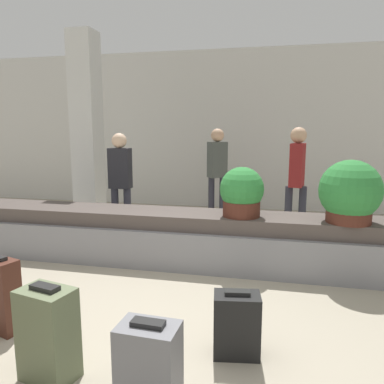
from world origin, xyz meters
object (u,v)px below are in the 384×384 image
(suitcase_0, at_px, (48,334))
(traveler_1, at_px, (297,173))
(traveler_0, at_px, (217,167))
(traveler_2, at_px, (120,177))
(suitcase_3, at_px, (0,295))
(pillar, at_px, (87,131))
(potted_plant_0, at_px, (350,193))
(potted_plant_1, at_px, (242,193))
(suitcase_5, at_px, (149,362))
(suitcase_2, at_px, (237,324))

(suitcase_0, relative_size, traveler_1, 0.39)
(traveler_0, relative_size, traveler_2, 1.04)
(suitcase_3, relative_size, traveler_1, 0.38)
(pillar, relative_size, traveler_1, 1.93)
(potted_plant_0, relative_size, potted_plant_1, 1.19)
(suitcase_5, height_order, traveler_0, traveler_0)
(pillar, relative_size, suitcase_3, 5.03)
(traveler_0, bearing_deg, pillar, 156.50)
(suitcase_3, bearing_deg, suitcase_0, -14.07)
(suitcase_0, height_order, suitcase_3, suitcase_0)
(potted_plant_0, distance_m, traveler_0, 2.92)
(suitcase_3, bearing_deg, potted_plant_1, 63.33)
(traveler_1, distance_m, traveler_2, 2.61)
(suitcase_0, xyz_separation_m, potted_plant_0, (2.19, 2.21, 0.64))
(traveler_0, bearing_deg, suitcase_2, -120.44)
(traveler_0, bearing_deg, traveler_2, -174.49)
(potted_plant_0, bearing_deg, pillar, 157.19)
(suitcase_5, bearing_deg, traveler_2, 118.49)
(suitcase_3, bearing_deg, suitcase_5, -1.42)
(suitcase_0, height_order, potted_plant_1, potted_plant_1)
(pillar, xyz_separation_m, suitcase_2, (2.87, -3.32, -1.37))
(traveler_0, bearing_deg, potted_plant_1, -115.67)
(potted_plant_0, xyz_separation_m, potted_plant_1, (-1.15, 0.05, -0.05))
(traveler_1, bearing_deg, suitcase_5, 176.93)
(potted_plant_0, relative_size, traveler_2, 0.43)
(suitcase_2, bearing_deg, suitcase_0, -164.09)
(pillar, relative_size, suitcase_5, 6.25)
(suitcase_0, bearing_deg, traveler_2, 117.81)
(potted_plant_1, bearing_deg, traveler_2, 153.67)
(potted_plant_0, bearing_deg, suitcase_2, -121.30)
(suitcase_3, xyz_separation_m, potted_plant_1, (1.77, 1.80, 0.60))
(suitcase_5, distance_m, potted_plant_1, 2.42)
(suitcase_0, distance_m, suitcase_3, 0.86)
(potted_plant_1, xyz_separation_m, traveler_2, (-1.89, 0.93, 0.02))
(pillar, distance_m, potted_plant_0, 4.28)
(suitcase_0, xyz_separation_m, suitcase_2, (1.17, 0.53, -0.08))
(suitcase_3, bearing_deg, potted_plant_0, 48.83)
(suitcase_5, bearing_deg, pillar, 124.63)
(suitcase_0, relative_size, suitcase_5, 1.27)
(suitcase_3, bearing_deg, suitcase_2, 20.11)
(potted_plant_0, bearing_deg, suitcase_0, -134.77)
(suitcase_0, bearing_deg, potted_plant_1, 78.20)
(potted_plant_0, bearing_deg, potted_plant_1, 177.70)
(suitcase_5, xyz_separation_m, potted_plant_0, (1.49, 2.26, 0.71))
(suitcase_2, relative_size, traveler_1, 0.30)
(suitcase_0, distance_m, traveler_2, 3.36)
(pillar, height_order, suitcase_2, pillar)
(suitcase_5, relative_size, potted_plant_0, 0.76)
(traveler_0, distance_m, traveler_2, 1.83)
(traveler_0, bearing_deg, potted_plant_0, -93.61)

